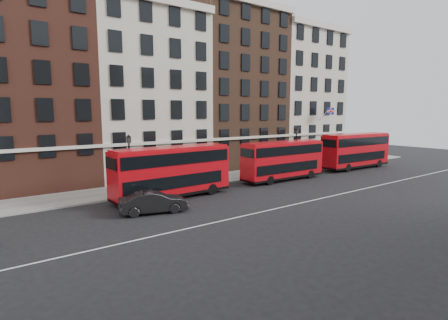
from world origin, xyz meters
TOP-DOWN VIEW (x-y plane):
  - ground at (0.00, 0.00)m, footprint 120.00×120.00m
  - pavement at (0.00, 10.50)m, footprint 80.00×5.00m
  - kerb at (0.00, 8.00)m, footprint 80.00×0.30m
  - road_centre_line at (0.00, -2.00)m, footprint 70.00×0.12m
  - building_terrace at (-0.31, 17.88)m, footprint 64.00×11.95m
  - bus_b at (-2.88, 5.72)m, footprint 10.69×3.00m
  - bus_c at (10.58, 5.72)m, footprint 10.13×2.63m
  - bus_d at (24.02, 5.72)m, footprint 11.00×3.04m
  - car_front at (-6.09, 2.54)m, footprint 5.21×2.96m
  - lamp_post_left at (-5.49, 8.60)m, footprint 0.44×0.44m
  - lamp_post_right at (15.78, 8.58)m, footprint 0.44×0.44m
  - traffic_light at (21.03, 8.10)m, footprint 0.25×0.45m
  - iron_railings at (0.00, 12.70)m, footprint 6.60×0.06m

SIDE VIEW (x-z plane):
  - ground at x=0.00m, z-range 0.00..0.00m
  - road_centre_line at x=0.00m, z-range 0.00..0.01m
  - pavement at x=0.00m, z-range 0.00..0.15m
  - kerb at x=0.00m, z-range 0.00..0.16m
  - iron_railings at x=0.00m, z-range 0.15..1.15m
  - car_front at x=-6.09m, z-range 0.00..1.63m
  - bus_c at x=10.58m, z-range 0.15..4.39m
  - bus_b at x=-2.88m, z-range 0.16..4.61m
  - traffic_light at x=21.03m, z-range 0.81..4.08m
  - bus_d at x=24.02m, z-range 0.17..4.75m
  - lamp_post_left at x=-5.49m, z-range 0.42..5.74m
  - lamp_post_right at x=15.78m, z-range 0.42..5.74m
  - building_terrace at x=-0.31m, z-range -0.76..21.24m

